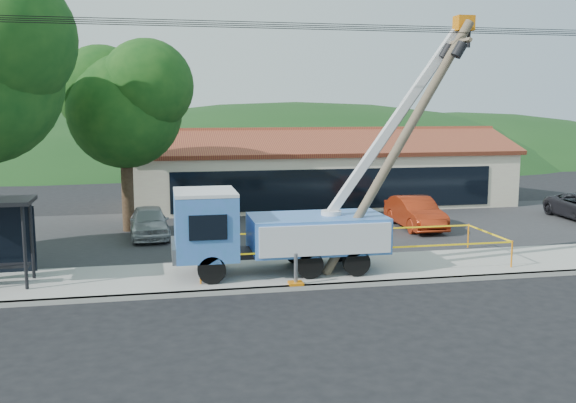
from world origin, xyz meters
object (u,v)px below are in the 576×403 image
(utility_truck, at_px, (275,227))
(car_silver, at_px, (150,239))
(car_red, at_px, (415,230))
(leaning_pole, at_px, (405,136))

(utility_truck, height_order, car_silver, utility_truck)
(utility_truck, distance_m, car_silver, 8.65)
(car_silver, xyz_separation_m, car_red, (12.52, -0.28, 0.00))
(utility_truck, relative_size, car_red, 2.30)
(leaning_pole, xyz_separation_m, car_silver, (-8.86, 7.90, -4.92))
(leaning_pole, bearing_deg, car_red, 64.34)
(leaning_pole, distance_m, car_silver, 12.85)
(car_silver, bearing_deg, car_red, -4.75)
(utility_truck, xyz_separation_m, leaning_pole, (4.46, -0.66, 3.18))
(leaning_pole, height_order, car_silver, leaning_pole)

